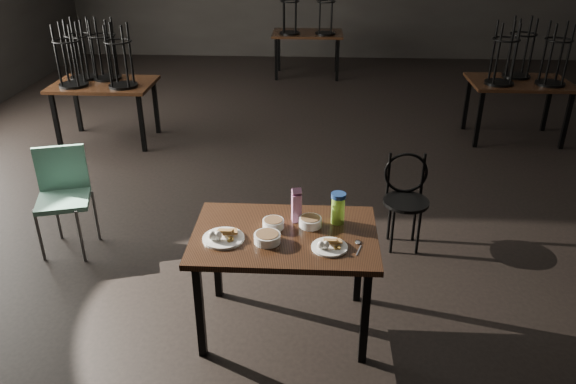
# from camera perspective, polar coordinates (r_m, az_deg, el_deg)

# --- Properties ---
(main_table) EXTENTS (1.20, 0.80, 0.75)m
(main_table) POSITION_cam_1_polar(r_m,az_deg,el_deg) (3.68, -0.34, -5.28)
(main_table) COLOR black
(main_table) RESTS_ON ground
(plate_left) EXTENTS (0.27, 0.27, 0.09)m
(plate_left) POSITION_cam_1_polar(r_m,az_deg,el_deg) (3.59, -6.64, -4.50)
(plate_left) COLOR white
(plate_left) RESTS_ON main_table
(plate_right) EXTENTS (0.23, 0.23, 0.07)m
(plate_right) POSITION_cam_1_polar(r_m,az_deg,el_deg) (3.49, 4.21, -5.43)
(plate_right) COLOR white
(plate_right) RESTS_ON main_table
(bowl_near) EXTENTS (0.14, 0.14, 0.06)m
(bowl_near) POSITION_cam_1_polar(r_m,az_deg,el_deg) (3.69, -1.51, -3.20)
(bowl_near) COLOR white
(bowl_near) RESTS_ON main_table
(bowl_far) EXTENTS (0.15, 0.15, 0.06)m
(bowl_far) POSITION_cam_1_polar(r_m,az_deg,el_deg) (3.71, 2.28, -3.02)
(bowl_far) COLOR white
(bowl_far) RESTS_ON main_table
(bowl_big) EXTENTS (0.17, 0.17, 0.06)m
(bowl_big) POSITION_cam_1_polar(r_m,az_deg,el_deg) (3.53, -2.13, -4.66)
(bowl_big) COLOR white
(bowl_big) RESTS_ON main_table
(juice_carton) EXTENTS (0.07, 0.07, 0.25)m
(juice_carton) POSITION_cam_1_polar(r_m,az_deg,el_deg) (3.73, 0.87, -1.40)
(juice_carton) COLOR #991B71
(juice_carton) RESTS_ON main_table
(water_bottle) EXTENTS (0.11, 0.11, 0.22)m
(water_bottle) POSITION_cam_1_polar(r_m,az_deg,el_deg) (3.72, 5.11, -1.61)
(water_bottle) COLOR #A5EB45
(water_bottle) RESTS_ON main_table
(spoon) EXTENTS (0.05, 0.18, 0.01)m
(spoon) POSITION_cam_1_polar(r_m,az_deg,el_deg) (3.55, 7.12, -5.19)
(spoon) COLOR silver
(spoon) RESTS_ON main_table
(bentwood_chair) EXTENTS (0.39, 0.39, 0.81)m
(bentwood_chair) POSITION_cam_1_polar(r_m,az_deg,el_deg) (4.84, 11.87, -0.13)
(bentwood_chair) COLOR black
(bentwood_chair) RESTS_ON ground
(school_chair) EXTENTS (0.51, 0.51, 0.89)m
(school_chair) POSITION_cam_1_polar(r_m,az_deg,el_deg) (5.03, -21.88, 0.16)
(school_chair) COLOR #67A18A
(school_chair) RESTS_ON ground
(bg_table_left) EXTENTS (1.20, 0.80, 1.48)m
(bg_table_left) POSITION_cam_1_polar(r_m,az_deg,el_deg) (7.29, -18.53, 10.86)
(bg_table_left) COLOR black
(bg_table_left) RESTS_ON ground
(bg_table_right) EXTENTS (1.20, 0.80, 1.48)m
(bg_table_right) POSITION_cam_1_polar(r_m,az_deg,el_deg) (7.55, 22.58, 10.55)
(bg_table_right) COLOR black
(bg_table_right) RESTS_ON ground
(bg_table_far) EXTENTS (1.20, 0.80, 1.48)m
(bg_table_far) POSITION_cam_1_polar(r_m,az_deg,el_deg) (9.97, 2.00, 15.87)
(bg_table_far) COLOR black
(bg_table_far) RESTS_ON ground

